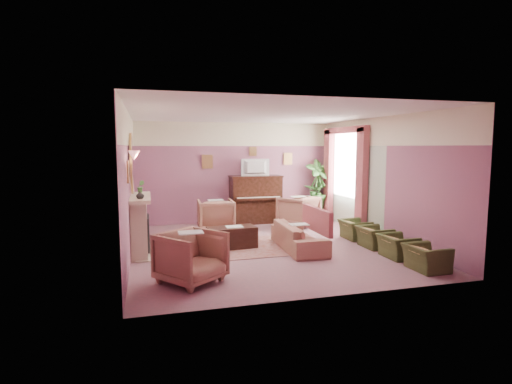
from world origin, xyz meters
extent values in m
cube|color=#8E626C|center=(0.00, 0.00, 0.00)|extent=(5.50, 6.00, 0.01)
cube|color=white|center=(0.00, 0.00, 2.80)|extent=(5.50, 6.00, 0.01)
cube|color=#805474|center=(0.00, 3.00, 1.40)|extent=(5.50, 0.02, 2.80)
cube|color=#805474|center=(0.00, -3.00, 1.40)|extent=(5.50, 0.02, 2.80)
cube|color=#805474|center=(-2.75, 0.00, 1.40)|extent=(0.02, 6.00, 2.80)
cube|color=#805474|center=(2.75, 0.00, 1.40)|extent=(0.02, 6.00, 2.80)
cube|color=#FDF8CE|center=(0.00, 2.99, 2.47)|extent=(5.50, 0.01, 0.65)
cube|color=beige|center=(2.73, 1.30, 1.07)|extent=(0.01, 3.00, 2.15)
cube|color=#C5B697|center=(-2.59, 0.20, 0.55)|extent=(0.30, 1.40, 1.10)
cube|color=black|center=(-2.49, 0.20, 0.40)|extent=(0.18, 0.72, 0.68)
cube|color=#FC3C25|center=(-2.45, 0.20, 0.22)|extent=(0.06, 0.54, 0.10)
cube|color=#C5B697|center=(-2.56, 0.20, 1.12)|extent=(0.40, 1.55, 0.07)
cube|color=#C5B697|center=(-2.39, 0.20, 0.01)|extent=(0.55, 1.50, 0.02)
ellipsoid|color=tan|center=(-2.70, 0.20, 1.80)|extent=(0.04, 0.72, 1.20)
ellipsoid|color=white|center=(-2.67, 0.20, 1.80)|extent=(0.01, 0.60, 1.06)
cone|color=pink|center=(-2.62, -0.85, 1.98)|extent=(0.20, 0.20, 0.16)
cube|color=black|center=(0.50, 2.68, 0.65)|extent=(1.40, 0.60, 1.30)
cube|color=black|center=(0.50, 2.33, 0.72)|extent=(1.30, 0.12, 0.06)
cube|color=beige|center=(0.50, 2.33, 0.76)|extent=(1.20, 0.08, 0.02)
cube|color=black|center=(0.50, 2.68, 1.31)|extent=(1.45, 0.65, 0.04)
imported|color=black|center=(0.50, 2.63, 1.60)|extent=(0.80, 0.12, 0.48)
cube|color=tan|center=(-0.80, 2.96, 1.72)|extent=(0.30, 0.03, 0.38)
cube|color=tan|center=(1.55, 2.96, 1.78)|extent=(0.26, 0.03, 0.34)
cube|color=tan|center=(0.50, 2.96, 2.00)|extent=(0.22, 0.03, 0.26)
cube|color=tan|center=(-2.71, -1.20, 1.72)|extent=(0.03, 0.28, 0.36)
cube|color=silver|center=(2.70, 1.55, 1.70)|extent=(0.03, 1.40, 1.80)
cube|color=#9B454C|center=(2.62, 0.63, 1.30)|extent=(0.16, 0.34, 2.60)
cube|color=#9B454C|center=(2.62, 2.47, 1.30)|extent=(0.16, 0.34, 2.60)
cube|color=#9B454C|center=(2.62, 1.55, 2.56)|extent=(0.16, 2.20, 0.16)
imported|color=#39712E|center=(-2.55, 0.75, 1.29)|extent=(0.16, 0.16, 0.28)
imported|color=#FDF8CE|center=(-2.55, -0.30, 1.23)|extent=(0.16, 0.16, 0.16)
cube|color=#905952|center=(-0.66, 0.03, 0.01)|extent=(2.53, 1.84, 0.01)
cube|color=black|center=(-0.72, 0.08, 0.23)|extent=(1.04, 0.59, 0.45)
cube|color=white|center=(-0.67, 0.08, 0.46)|extent=(0.35, 0.28, 0.01)
imported|color=#A16E58|center=(0.61, -0.37, 0.37)|extent=(0.61, 1.83, 0.74)
cube|color=#9B454C|center=(1.01, -0.37, 0.60)|extent=(0.09, 1.38, 0.51)
imported|color=#A16E58|center=(-0.78, 1.78, 0.45)|extent=(0.87, 0.87, 0.90)
imported|color=#A16E58|center=(1.47, 1.89, 0.45)|extent=(0.87, 0.87, 0.90)
imported|color=#A16E58|center=(-1.78, -1.87, 0.45)|extent=(0.87, 0.87, 0.90)
imported|color=#3F4A23|center=(2.20, -2.32, 0.29)|extent=(0.48, 0.68, 0.59)
imported|color=#3F4A23|center=(2.20, -1.50, 0.29)|extent=(0.48, 0.68, 0.59)
imported|color=#3F4A23|center=(2.20, -0.68, 0.29)|extent=(0.48, 0.68, 0.59)
imported|color=#3F4A23|center=(2.20, 0.14, 0.29)|extent=(0.48, 0.68, 0.59)
cylinder|color=silver|center=(2.22, 2.62, 0.35)|extent=(0.52, 0.52, 0.70)
imported|color=#39712E|center=(2.22, 2.62, 0.87)|extent=(0.30, 0.30, 0.34)
imported|color=#39712E|center=(2.34, 2.52, 0.84)|extent=(0.16, 0.16, 0.28)
cylinder|color=#A24F3D|center=(2.37, 2.61, 0.17)|extent=(0.34, 0.34, 0.34)
imported|color=#39712E|center=(2.37, 2.61, 1.06)|extent=(0.76, 0.76, 1.44)
camera|label=1|loc=(-2.40, -8.02, 2.13)|focal=28.00mm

